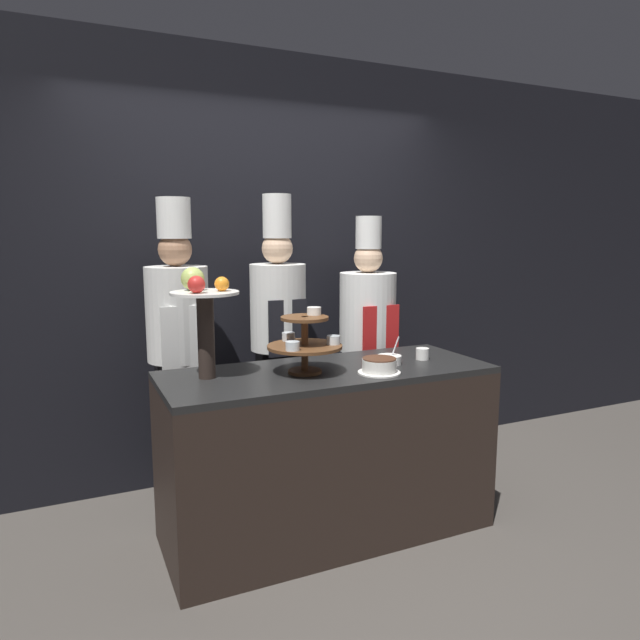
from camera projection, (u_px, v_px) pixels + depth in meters
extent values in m
plane|color=#47423D|center=(356.00, 563.00, 2.86)|extent=(14.00, 14.00, 0.00)
cube|color=black|center=(265.00, 268.00, 3.84)|extent=(10.00, 0.06, 2.80)
cube|color=black|center=(328.00, 455.00, 3.10)|extent=(1.75, 0.68, 0.89)
cube|color=black|center=(328.00, 372.00, 3.03)|extent=(1.75, 0.68, 0.03)
cylinder|color=brown|center=(305.00, 371.00, 2.95)|extent=(0.17, 0.17, 0.02)
cylinder|color=brown|center=(305.00, 345.00, 2.92)|extent=(0.04, 0.04, 0.29)
cylinder|color=brown|center=(305.00, 347.00, 2.93)|extent=(0.39, 0.39, 0.02)
cylinder|color=brown|center=(305.00, 318.00, 2.90)|extent=(0.25, 0.25, 0.02)
cylinder|color=silver|center=(333.00, 340.00, 2.94)|extent=(0.07, 0.07, 0.04)
cylinder|color=gold|center=(333.00, 341.00, 2.94)|extent=(0.06, 0.06, 0.03)
cylinder|color=silver|center=(289.00, 337.00, 3.04)|extent=(0.07, 0.07, 0.04)
cylinder|color=green|center=(289.00, 338.00, 3.04)|extent=(0.06, 0.06, 0.03)
cylinder|color=silver|center=(293.00, 346.00, 2.79)|extent=(0.07, 0.07, 0.04)
cylinder|color=red|center=(293.00, 347.00, 2.79)|extent=(0.06, 0.06, 0.03)
cylinder|color=white|center=(314.00, 311.00, 2.96)|extent=(0.07, 0.07, 0.04)
cylinder|color=#2D231E|center=(206.00, 337.00, 2.81)|extent=(0.08, 0.08, 0.42)
cylinder|color=white|center=(205.00, 293.00, 2.78)|extent=(0.34, 0.34, 0.01)
sphere|color=orange|center=(222.00, 284.00, 2.79)|extent=(0.07, 0.07, 0.07)
sphere|color=#ADC160|center=(193.00, 279.00, 2.82)|extent=(0.12, 0.12, 0.12)
sphere|color=red|center=(196.00, 284.00, 2.69)|extent=(0.08, 0.08, 0.08)
cylinder|color=white|center=(379.00, 373.00, 2.94)|extent=(0.22, 0.22, 0.01)
cylinder|color=white|center=(379.00, 365.00, 2.93)|extent=(0.18, 0.18, 0.07)
cylinder|color=#472819|center=(379.00, 359.00, 2.93)|extent=(0.17, 0.17, 0.01)
cylinder|color=white|center=(422.00, 354.00, 3.25)|extent=(0.07, 0.07, 0.07)
cylinder|color=white|center=(389.00, 360.00, 3.14)|extent=(0.13, 0.13, 0.05)
cylinder|color=#BCBCC1|center=(395.00, 347.00, 3.14)|extent=(0.05, 0.01, 0.11)
cube|color=#28282D|center=(182.00, 434.00, 3.39)|extent=(0.27, 0.15, 0.91)
cylinder|color=silver|center=(177.00, 314.00, 3.28)|extent=(0.36, 0.36, 0.54)
cube|color=white|center=(184.00, 337.00, 3.14)|extent=(0.25, 0.01, 0.35)
sphere|color=#A37556|center=(175.00, 250.00, 3.22)|extent=(0.19, 0.19, 0.19)
cylinder|color=white|center=(174.00, 218.00, 3.19)|extent=(0.19, 0.19, 0.23)
cube|color=#28282D|center=(279.00, 419.00, 3.64)|extent=(0.26, 0.14, 0.92)
cylinder|color=silver|center=(278.00, 307.00, 3.53)|extent=(0.35, 0.35, 0.53)
cube|color=black|center=(288.00, 328.00, 3.40)|extent=(0.24, 0.01, 0.34)
sphere|color=#DBB28E|center=(277.00, 248.00, 3.47)|extent=(0.19, 0.19, 0.19)
cylinder|color=white|center=(277.00, 216.00, 3.44)|extent=(0.17, 0.17, 0.26)
cube|color=black|center=(366.00, 411.00, 3.91)|extent=(0.28, 0.15, 0.86)
cylinder|color=white|center=(368.00, 312.00, 3.80)|extent=(0.37, 0.37, 0.52)
cube|color=red|center=(381.00, 331.00, 3.66)|extent=(0.26, 0.01, 0.33)
sphere|color=#DBB28E|center=(368.00, 258.00, 3.74)|extent=(0.19, 0.19, 0.19)
cylinder|color=white|center=(369.00, 233.00, 3.72)|extent=(0.17, 0.17, 0.21)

